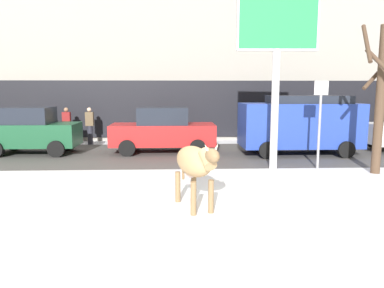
% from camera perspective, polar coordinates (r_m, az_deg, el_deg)
% --- Properties ---
extents(ground_plane, '(120.00, 120.00, 0.00)m').
position_cam_1_polar(ground_plane, '(7.62, 1.22, -11.08)').
color(ground_plane, white).
extents(road_strip, '(60.00, 5.60, 0.01)m').
position_cam_1_polar(road_strip, '(14.67, -0.58, -1.59)').
color(road_strip, '#514F4C').
rests_on(road_strip, ground).
extents(building_facade, '(44.00, 6.10, 13.00)m').
position_cam_1_polar(building_facade, '(21.88, -1.24, 18.74)').
color(building_facade, gray).
rests_on(building_facade, ground).
extents(cow_tan, '(1.02, 1.92, 1.54)m').
position_cam_1_polar(cow_tan, '(7.86, 0.44, -2.96)').
color(cow_tan, tan).
rests_on(cow_tan, ground).
extents(billboard, '(2.53, 0.30, 5.56)m').
position_cam_1_polar(billboard, '(12.17, 13.07, 16.54)').
color(billboard, silver).
rests_on(billboard, ground).
extents(car_darkgreen_hatchback, '(3.51, 1.94, 1.86)m').
position_cam_1_polar(car_darkgreen_hatchback, '(16.02, -23.47, 1.89)').
color(car_darkgreen_hatchback, '#194C2D').
rests_on(car_darkgreen_hatchback, ground).
extents(car_red_sedan, '(4.21, 2.00, 1.84)m').
position_cam_1_polar(car_red_sedan, '(15.09, -4.51, 2.13)').
color(car_red_sedan, red).
rests_on(car_red_sedan, ground).
extents(car_blue_van, '(4.61, 2.15, 2.32)m').
position_cam_1_polar(car_blue_van, '(15.19, 16.36, 3.13)').
color(car_blue_van, '#233D9E').
rests_on(car_blue_van, ground).
extents(pedestrian_near_billboard, '(0.36, 0.24, 1.73)m').
position_cam_1_polar(pedestrian_near_billboard, '(18.52, -22.05, 2.60)').
color(pedestrian_near_billboard, '#282833').
rests_on(pedestrian_near_billboard, ground).
extents(pedestrian_by_cars, '(0.36, 0.24, 1.73)m').
position_cam_1_polar(pedestrian_by_cars, '(18.18, -18.77, 2.67)').
color(pedestrian_by_cars, '#282833').
rests_on(pedestrian_by_cars, ground).
extents(pedestrian_far_left, '(0.36, 0.24, 1.73)m').
position_cam_1_polar(pedestrian_far_left, '(17.91, -15.52, 2.74)').
color(pedestrian_far_left, '#282833').
rests_on(pedestrian_far_left, ground).
extents(bare_tree_right_lot, '(1.18, 1.22, 4.52)m').
position_cam_1_polar(bare_tree_right_lot, '(12.46, 27.01, 7.01)').
color(bare_tree_right_lot, '#4C3828').
rests_on(bare_tree_right_lot, ground).
extents(street_sign, '(0.44, 0.08, 2.82)m').
position_cam_1_polar(street_sign, '(12.47, 19.15, 3.91)').
color(street_sign, gray).
rests_on(street_sign, ground).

